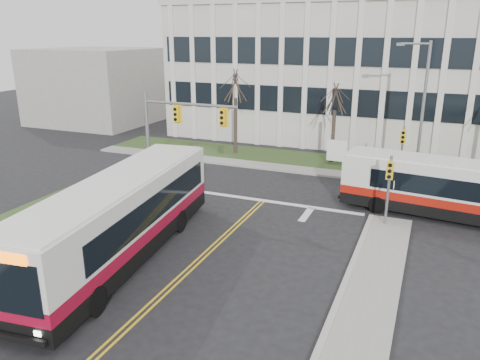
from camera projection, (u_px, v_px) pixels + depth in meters
name	position (u px, v px, depth m)	size (l,w,h in m)	color
ground	(201.00, 259.00, 20.96)	(120.00, 120.00, 0.00)	black
sidewalk_cross	(365.00, 177.00, 32.48)	(44.00, 1.60, 0.14)	#9E9B93
building_lawn	(371.00, 167.00, 34.94)	(44.00, 5.00, 0.12)	#314A1F
office_building	(394.00, 73.00, 43.71)	(40.00, 16.00, 12.00)	silver
building_annex	(99.00, 86.00, 52.16)	(12.00, 12.00, 8.00)	#9E9B93
mast_arm_signal	(170.00, 127.00, 28.04)	(6.11, 0.38, 6.20)	slate
signal_pole_near	(389.00, 181.00, 23.63)	(0.34, 0.39, 3.80)	slate
signal_pole_far	(402.00, 145.00, 31.11)	(0.34, 0.39, 3.80)	slate
streetlight	(421.00, 104.00, 30.70)	(2.15, 0.25, 9.20)	slate
directory_sign	(337.00, 151.00, 35.09)	(1.50, 0.12, 2.00)	slate
tree_left	(235.00, 87.00, 37.33)	(1.80, 1.80, 7.70)	#42352B
tree_mid	(335.00, 100.00, 34.76)	(1.80, 1.80, 6.82)	#42352B
bus_main	(120.00, 220.00, 20.52)	(2.93, 13.54, 3.61)	silver
bus_cross	(454.00, 191.00, 25.04)	(2.53, 11.66, 3.11)	silver
newspaper_box_blue	(22.00, 225.00, 23.36)	(0.50, 0.45, 0.95)	navy
newspaper_box_red	(52.00, 212.00, 25.11)	(0.50, 0.45, 0.95)	#AB2816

